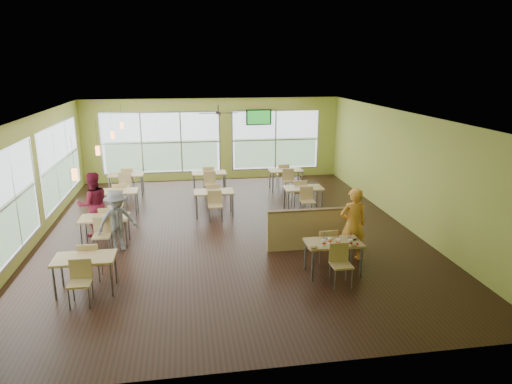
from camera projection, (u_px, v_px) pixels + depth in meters
The scene contains 20 objects.
room at pixel (228, 175), 12.23m from camera, with size 12.00×12.04×3.20m.
window_bays at pixel (138, 160), 14.79m from camera, with size 9.24×10.24×2.38m.
main_table at pixel (333, 247), 9.94m from camera, with size 1.22×1.52×0.87m.
half_wall_divider at pixel (315, 229), 11.35m from camera, with size 2.40×0.14×1.04m.
dining_tables at pixel (189, 194), 13.96m from camera, with size 6.92×8.72×0.87m.
pendant_lights at pixel (106, 142), 12.16m from camera, with size 0.11×7.31×0.86m.
ceiling_fan at pixel (218, 113), 14.71m from camera, with size 1.25×1.25×0.29m.
tv_backwall at pixel (259, 117), 17.87m from camera, with size 1.00×0.07×0.60m.
man_plaid at pixel (353, 225), 10.57m from camera, with size 0.65×0.42×1.77m, color orange.
patron_maroon at pixel (93, 204), 12.14m from camera, with size 0.85×0.66×1.74m, color maroon.
patron_grey at pixel (117, 221), 11.18m from camera, with size 0.99×0.57×1.53m, color slate.
cup_blue at pixel (324, 243), 9.67m from camera, with size 0.10×0.10×0.36m.
cup_yellow at pixel (330, 241), 9.80m from camera, with size 0.09×0.09×0.33m.
cup_red_near at pixel (338, 242), 9.73m from camera, with size 0.10×0.10×0.36m.
cup_red_far at pixel (350, 242), 9.69m from camera, with size 0.10×0.10×0.36m.
food_basket at pixel (352, 238), 10.06m from camera, with size 0.21×0.21×0.05m.
ketchup_cup at pixel (357, 244), 9.76m from camera, with size 0.06×0.06×0.03m, color #A90518.
wrapper_left at pixel (314, 247), 9.57m from camera, with size 0.16×0.15×0.04m, color #A1754D.
wrapper_mid at pixel (328, 238), 10.05m from camera, with size 0.19×0.17×0.05m, color #A1754D.
wrapper_right at pixel (354, 245), 9.67m from camera, with size 0.16×0.14×0.04m, color #A1754D.
Camera 1 is at (-1.10, -11.86, 4.49)m, focal length 32.00 mm.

